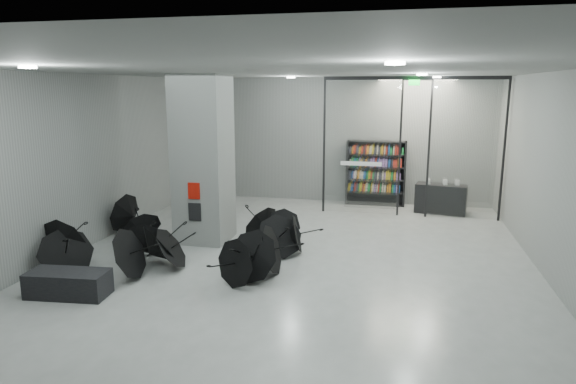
% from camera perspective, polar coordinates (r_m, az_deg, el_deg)
% --- Properties ---
extents(room, '(14.00, 14.02, 4.01)m').
position_cam_1_polar(room, '(9.49, -0.22, 6.66)').
color(room, gray).
rests_on(room, ground).
extents(column, '(1.20, 1.20, 4.00)m').
position_cam_1_polar(column, '(12.24, -9.60, 3.68)').
color(column, slate).
rests_on(column, ground).
extents(fire_cabinet, '(0.28, 0.04, 0.38)m').
position_cam_1_polar(fire_cabinet, '(11.78, -10.63, 0.12)').
color(fire_cabinet, '#A50A07').
rests_on(fire_cabinet, column).
extents(info_panel, '(0.30, 0.03, 0.42)m').
position_cam_1_polar(info_panel, '(11.89, -10.53, -2.24)').
color(info_panel, black).
rests_on(info_panel, column).
extents(exit_sign, '(0.30, 0.06, 0.15)m').
position_cam_1_polar(exit_sign, '(14.52, 14.13, 11.95)').
color(exit_sign, '#0CE533').
rests_on(exit_sign, room).
extents(glass_partition, '(5.06, 0.08, 4.00)m').
position_cam_1_polar(glass_partition, '(14.79, 13.76, 5.59)').
color(glass_partition, silver).
rests_on(glass_partition, ground).
extents(bench, '(1.48, 0.75, 0.46)m').
position_cam_1_polar(bench, '(10.00, -23.66, -9.51)').
color(bench, black).
rests_on(bench, ground).
extents(bookshelf, '(1.87, 0.39, 2.05)m').
position_cam_1_polar(bookshelf, '(16.20, 9.92, 2.13)').
color(bookshelf, black).
rests_on(bookshelf, ground).
extents(shop_counter, '(1.54, 0.83, 0.87)m').
position_cam_1_polar(shop_counter, '(15.65, 16.93, -0.74)').
color(shop_counter, black).
rests_on(shop_counter, ground).
extents(umbrella_cluster, '(5.49, 4.43, 1.29)m').
position_cam_1_polar(umbrella_cluster, '(11.06, -11.19, -6.25)').
color(umbrella_cluster, black).
rests_on(umbrella_cluster, ground).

